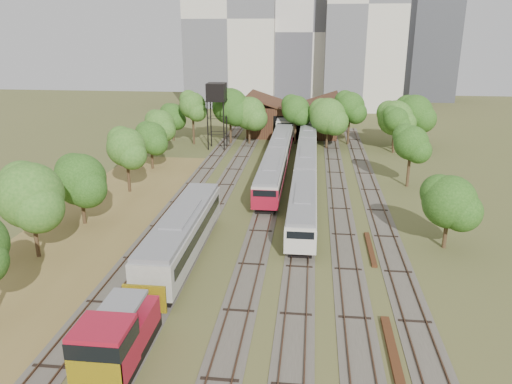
# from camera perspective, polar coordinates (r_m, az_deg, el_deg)

# --- Properties ---
(ground) EXTENTS (240.00, 240.00, 0.00)m
(ground) POSITION_cam_1_polar(r_m,az_deg,el_deg) (39.15, 1.84, -10.52)
(ground) COLOR #475123
(ground) RESTS_ON ground
(dry_grass_patch) EXTENTS (14.00, 60.00, 0.04)m
(dry_grass_patch) POSITION_cam_1_polar(r_m,az_deg,el_deg) (50.64, -18.17, -4.55)
(dry_grass_patch) COLOR brown
(dry_grass_patch) RESTS_ON ground
(tracks) EXTENTS (24.60, 80.00, 0.19)m
(tracks) POSITION_cam_1_polar(r_m,az_deg,el_deg) (62.23, 3.14, 0.61)
(tracks) COLOR #4C473D
(tracks) RESTS_ON ground
(railcar_red_set) EXTENTS (2.89, 34.58, 3.57)m
(railcar_red_set) POSITION_cam_1_polar(r_m,az_deg,el_deg) (68.12, 2.39, 3.78)
(railcar_red_set) COLOR black
(railcar_red_set) RESTS_ON ground
(railcar_green_set) EXTENTS (2.76, 52.07, 3.41)m
(railcar_green_set) POSITION_cam_1_polar(r_m,az_deg,el_deg) (66.50, 5.73, 3.27)
(railcar_green_set) COLOR black
(railcar_green_set) RESTS_ON ground
(railcar_rear) EXTENTS (3.27, 16.08, 4.05)m
(railcar_rear) POSITION_cam_1_polar(r_m,az_deg,el_deg) (94.67, 3.63, 8.00)
(railcar_rear) COLOR black
(railcar_rear) RESTS_ON ground
(shunter_locomotive) EXTENTS (2.98, 8.10, 3.91)m
(shunter_locomotive) POSITION_cam_1_polar(r_m,az_deg,el_deg) (30.69, -15.65, -15.98)
(shunter_locomotive) COLOR black
(shunter_locomotive) RESTS_ON ground
(old_grey_coach) EXTENTS (3.21, 18.00, 3.97)m
(old_grey_coach) POSITION_cam_1_polar(r_m,az_deg,el_deg) (43.05, -8.39, -4.75)
(old_grey_coach) COLOR black
(old_grey_coach) RESTS_ON ground
(water_tower) EXTENTS (3.06, 3.06, 10.60)m
(water_tower) POSITION_cam_1_polar(r_m,az_deg,el_deg) (81.27, -4.54, 11.15)
(water_tower) COLOR black
(water_tower) RESTS_ON ground
(rail_pile_near) EXTENTS (0.56, 8.40, 0.28)m
(rail_pile_near) POSITION_cam_1_polar(r_m,az_deg,el_deg) (32.45, 15.47, -17.67)
(rail_pile_near) COLOR #4E2B16
(rail_pile_near) RESTS_ON ground
(rail_pile_far) EXTENTS (0.44, 7.10, 0.23)m
(rail_pile_far) POSITION_cam_1_polar(r_m,az_deg,el_deg) (45.90, 12.94, -6.33)
(rail_pile_far) COLOR #4E2B16
(rail_pile_far) RESTS_ON ground
(maintenance_shed) EXTENTS (16.45, 11.55, 7.58)m
(maintenance_shed) POSITION_cam_1_polar(r_m,az_deg,el_deg) (93.66, 4.22, 8.36)
(maintenance_shed) COLOR #391A14
(maintenance_shed) RESTS_ON ground
(tree_band_left) EXTENTS (7.67, 62.08, 8.37)m
(tree_band_left) POSITION_cam_1_polar(r_m,az_deg,el_deg) (59.80, -16.05, 4.13)
(tree_band_left) COLOR #382616
(tree_band_left) RESTS_ON ground
(tree_band_far) EXTENTS (41.96, 9.35, 9.38)m
(tree_band_far) POSITION_cam_1_polar(r_m,az_deg,el_deg) (84.21, 6.73, 9.09)
(tree_band_far) COLOR #382616
(tree_band_far) RESTS_ON ground
(tree_band_right) EXTENTS (5.03, 40.77, 7.66)m
(tree_band_right) POSITION_cam_1_polar(r_m,az_deg,el_deg) (60.49, 18.11, 4.04)
(tree_band_right) COLOR #382616
(tree_band_right) RESTS_ON ground
(tower_left) EXTENTS (22.00, 16.00, 42.00)m
(tower_left) POSITION_cam_1_polar(r_m,az_deg,el_deg) (130.91, -2.71, 19.11)
(tower_left) COLOR beige
(tower_left) RESTS_ON ground
(tower_centre) EXTENTS (20.00, 18.00, 36.00)m
(tower_centre) POSITION_cam_1_polar(r_m,az_deg,el_deg) (134.25, 6.55, 17.72)
(tower_centre) COLOR beige
(tower_centre) RESTS_ON ground
(tower_right) EXTENTS (18.00, 16.00, 48.00)m
(tower_right) POSITION_cam_1_polar(r_m,az_deg,el_deg) (126.86, 12.41, 20.13)
(tower_right) COLOR beige
(tower_right) RESTS_ON ground
(tower_far_right) EXTENTS (12.00, 12.00, 28.00)m
(tower_far_right) POSITION_cam_1_polar(r_m,az_deg,el_deg) (147.69, 19.48, 15.32)
(tower_far_right) COLOR #3B3C42
(tower_far_right) RESTS_ON ground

